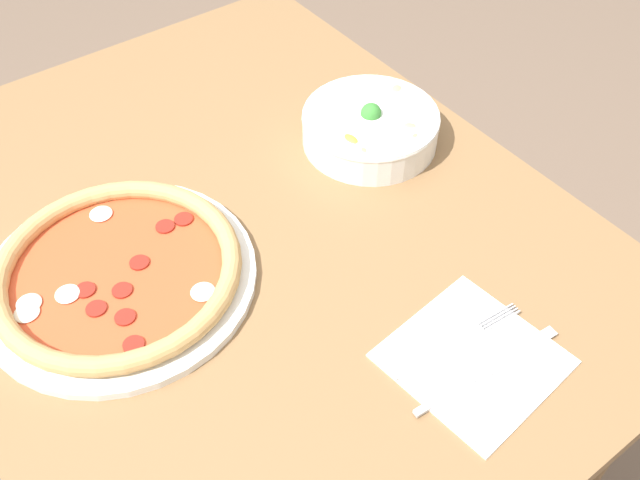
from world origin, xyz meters
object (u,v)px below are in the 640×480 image
pizza (118,272)px  bowl (370,126)px  fork (456,342)px  knife (481,374)px

pizza → bowl: bearing=93.3°
bowl → fork: bowl is taller
bowl → knife: size_ratio=0.99×
bowl → knife: 0.45m
bowl → fork: 0.40m
bowl → knife: bowl is taller
knife → bowl: bearing=72.0°
pizza → bowl: size_ratio=1.67×
knife → fork: bearing=85.9°
fork → knife: (0.05, -0.01, -0.00)m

